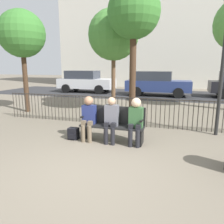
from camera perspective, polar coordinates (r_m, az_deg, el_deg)
ground_plane at (r=4.30m, az=-6.86°, el=-15.18°), size 80.00×80.00×0.00m
park_bench at (r=5.73m, az=0.23°, el=-2.86°), size 1.67×0.45×0.92m
seated_person_0 at (r=5.77m, az=-6.16°, el=-0.89°), size 0.34×0.39×1.19m
seated_person_1 at (r=5.57m, az=-0.20°, el=-1.47°), size 0.34×0.39×1.19m
seated_person_2 at (r=5.42m, az=6.18°, el=-1.69°), size 0.34×0.39×1.19m
backpack at (r=6.05m, az=-10.05°, el=-5.59°), size 0.27×0.25×0.31m
fence_railing at (r=7.24m, az=3.69°, el=0.79°), size 9.01×0.03×0.95m
tree_0 at (r=10.56m, az=0.39°, el=19.46°), size 2.32×2.32×4.52m
tree_1 at (r=8.83m, az=5.71°, el=24.23°), size 1.96×1.96×4.89m
tree_3 at (r=10.15m, az=-22.51°, el=18.20°), size 1.91×1.91×4.20m
street_surface at (r=15.70m, az=10.78°, el=4.57°), size 24.00×6.00×0.01m
parked_car_1 at (r=16.81m, az=-6.94°, el=8.04°), size 4.20×1.94×1.62m
parked_car_2 at (r=14.95m, az=11.67°, el=7.41°), size 4.20×1.94×1.62m
building_facade at (r=24.24m, az=13.75°, el=25.24°), size 20.00×6.00×15.34m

